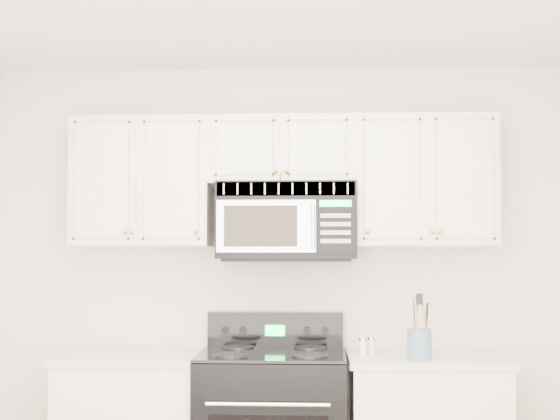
{
  "coord_description": "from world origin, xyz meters",
  "views": [
    {
      "loc": [
        0.22,
        -2.93,
        1.51
      ],
      "look_at": [
        0.0,
        1.3,
        1.72
      ],
      "focal_mm": 50.0,
      "sensor_mm": 36.0,
      "label": 1
    }
  ],
  "objects": [
    {
      "name": "utensil_crock",
      "position": [
        0.74,
        1.27,
        1.01
      ],
      "size": [
        0.13,
        0.13,
        0.34
      ],
      "color": "slate",
      "rests_on": "base_cabinet_right"
    },
    {
      "name": "room",
      "position": [
        0.0,
        0.0,
        1.3
      ],
      "size": [
        3.51,
        3.51,
        2.61
      ],
      "color": "brown",
      "rests_on": "ground"
    },
    {
      "name": "shaker_salt",
      "position": [
        0.45,
        1.35,
        0.97
      ],
      "size": [
        0.04,
        0.04,
        0.1
      ],
      "color": "silver",
      "rests_on": "base_cabinet_right"
    },
    {
      "name": "upper_cabinets",
      "position": [
        -0.0,
        1.58,
        1.93
      ],
      "size": [
        2.44,
        0.37,
        0.75
      ],
      "color": "beige",
      "rests_on": "ground"
    },
    {
      "name": "shaker_pepper",
      "position": [
        0.5,
        1.41,
        0.97
      ],
      "size": [
        0.04,
        0.04,
        0.1
      ],
      "color": "silver",
      "rests_on": "base_cabinet_right"
    },
    {
      "name": "microwave",
      "position": [
        0.03,
        1.55,
        1.67
      ],
      "size": [
        0.79,
        0.44,
        0.43
      ],
      "color": "black",
      "rests_on": "ground"
    }
  ]
}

